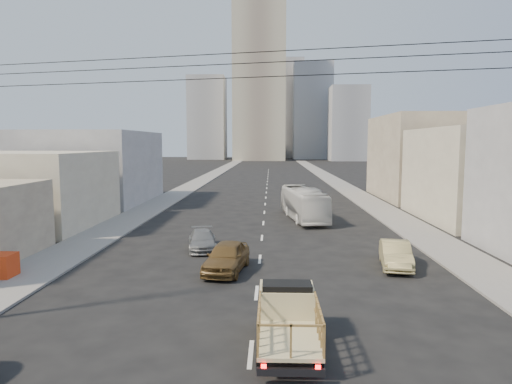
# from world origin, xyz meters

# --- Properties ---
(sidewalk_left) EXTENTS (3.50, 180.00, 0.12)m
(sidewalk_left) POSITION_xyz_m (-11.75, 70.00, 0.06)
(sidewalk_left) COLOR slate
(sidewalk_left) RESTS_ON ground
(sidewalk_right) EXTENTS (3.50, 180.00, 0.12)m
(sidewalk_right) POSITION_xyz_m (11.75, 70.00, 0.06)
(sidewalk_right) COLOR slate
(sidewalk_right) RESTS_ON ground
(lane_dashes) EXTENTS (0.15, 104.00, 0.01)m
(lane_dashes) POSITION_xyz_m (0.00, 53.00, 0.01)
(lane_dashes) COLOR silver
(lane_dashes) RESTS_ON ground
(flatbed_pickup) EXTENTS (1.95, 4.41, 1.90)m
(flatbed_pickup) POSITION_xyz_m (1.20, 2.57, 1.09)
(flatbed_pickup) COLOR #CABB87
(flatbed_pickup) RESTS_ON ground
(city_bus) EXTENTS (3.79, 10.34, 2.81)m
(city_bus) POSITION_xyz_m (3.52, 28.13, 1.41)
(city_bus) COLOR silver
(city_bus) RESTS_ON ground
(sedan_brown) EXTENTS (2.49, 4.79, 1.56)m
(sedan_brown) POSITION_xyz_m (-1.68, 11.40, 0.78)
(sedan_brown) COLOR brown
(sedan_brown) RESTS_ON ground
(sedan_tan) EXTENTS (2.14, 4.44, 1.40)m
(sedan_tan) POSITION_xyz_m (7.41, 12.52, 0.70)
(sedan_tan) COLOR tan
(sedan_tan) RESTS_ON ground
(sedan_grey) EXTENTS (2.37, 4.36, 1.20)m
(sedan_grey) POSITION_xyz_m (-3.70, 16.30, 0.60)
(sedan_grey) COLOR slate
(sedan_grey) RESTS_ON ground
(overhead_wires) EXTENTS (23.01, 5.02, 0.72)m
(overhead_wires) POSITION_xyz_m (0.00, 1.50, 8.97)
(overhead_wires) COLOR black
(overhead_wires) RESTS_ON ground
(bldg_right_mid) EXTENTS (11.00, 14.00, 8.00)m
(bldg_right_mid) POSITION_xyz_m (19.50, 28.00, 4.00)
(bldg_right_mid) COLOR #B9AE95
(bldg_right_mid) RESTS_ON ground
(bldg_right_far) EXTENTS (12.00, 16.00, 10.00)m
(bldg_right_far) POSITION_xyz_m (20.00, 44.00, 5.00)
(bldg_right_far) COLOR gray
(bldg_right_far) RESTS_ON ground
(bldg_left_mid) EXTENTS (11.00, 12.00, 6.00)m
(bldg_left_mid) POSITION_xyz_m (-19.00, 24.00, 3.00)
(bldg_left_mid) COLOR #B9AE95
(bldg_left_mid) RESTS_ON ground
(bldg_left_far) EXTENTS (12.00, 16.00, 8.00)m
(bldg_left_far) POSITION_xyz_m (-19.50, 39.00, 4.00)
(bldg_left_far) COLOR gray
(bldg_left_far) RESTS_ON ground
(high_rise_tower) EXTENTS (20.00, 20.00, 60.00)m
(high_rise_tower) POSITION_xyz_m (-4.00, 170.00, 30.00)
(high_rise_tower) COLOR gray
(high_rise_tower) RESTS_ON ground
(midrise_ne) EXTENTS (16.00, 16.00, 40.00)m
(midrise_ne) POSITION_xyz_m (18.00, 185.00, 20.00)
(midrise_ne) COLOR #93959B
(midrise_ne) RESTS_ON ground
(midrise_nw) EXTENTS (15.00, 15.00, 34.00)m
(midrise_nw) POSITION_xyz_m (-26.00, 180.00, 17.00)
(midrise_nw) COLOR #93959B
(midrise_nw) RESTS_ON ground
(midrise_back) EXTENTS (18.00, 18.00, 44.00)m
(midrise_back) POSITION_xyz_m (6.00, 200.00, 22.00)
(midrise_back) COLOR gray
(midrise_back) RESTS_ON ground
(midrise_east) EXTENTS (14.00, 14.00, 28.00)m
(midrise_east) POSITION_xyz_m (30.00, 165.00, 14.00)
(midrise_east) COLOR #93959B
(midrise_east) RESTS_ON ground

